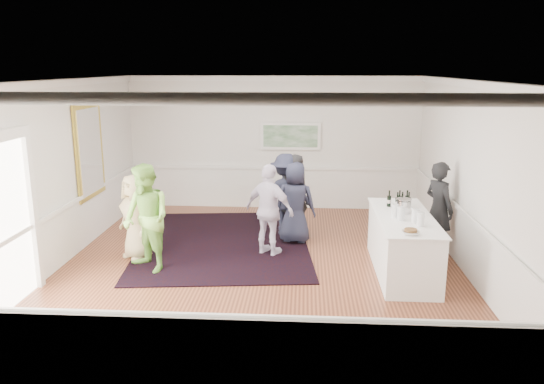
# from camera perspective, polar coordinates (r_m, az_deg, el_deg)

# --- Properties ---
(floor) EXTENTS (8.00, 8.00, 0.00)m
(floor) POSITION_cam_1_polar(r_m,az_deg,el_deg) (9.39, -1.26, -7.95)
(floor) COLOR brown
(floor) RESTS_ON ground
(ceiling) EXTENTS (7.00, 8.00, 0.02)m
(ceiling) POSITION_cam_1_polar(r_m,az_deg,el_deg) (8.75, -1.37, 11.98)
(ceiling) COLOR white
(ceiling) RESTS_ON wall_back
(wall_left) EXTENTS (0.02, 8.00, 3.20)m
(wall_left) POSITION_cam_1_polar(r_m,az_deg,el_deg) (9.86, -22.03, 1.80)
(wall_left) COLOR white
(wall_left) RESTS_ON floor
(wall_right) EXTENTS (0.02, 8.00, 3.20)m
(wall_right) POSITION_cam_1_polar(r_m,az_deg,el_deg) (9.31, 20.68, 1.28)
(wall_right) COLOR white
(wall_right) RESTS_ON floor
(wall_back) EXTENTS (7.00, 0.02, 3.20)m
(wall_back) POSITION_cam_1_polar(r_m,az_deg,el_deg) (12.86, 0.21, 5.28)
(wall_back) COLOR white
(wall_back) RESTS_ON floor
(wall_front) EXTENTS (7.00, 0.02, 3.20)m
(wall_front) POSITION_cam_1_polar(r_m,az_deg,el_deg) (5.10, -5.17, -7.50)
(wall_front) COLOR white
(wall_front) RESTS_ON floor
(wainscoting) EXTENTS (7.00, 8.00, 1.00)m
(wainscoting) POSITION_cam_1_polar(r_m,az_deg,el_deg) (9.22, -1.28, -5.05)
(wainscoting) COLOR white
(wainscoting) RESTS_ON floor
(mirror) EXTENTS (0.05, 1.25, 1.85)m
(mirror) POSITION_cam_1_polar(r_m,az_deg,el_deg) (10.98, -19.02, 4.20)
(mirror) COLOR gold
(mirror) RESTS_ON wall_left
(doorway) EXTENTS (0.10, 1.78, 2.56)m
(doorway) POSITION_cam_1_polar(r_m,az_deg,el_deg) (8.25, -27.16, -2.14)
(doorway) COLOR white
(doorway) RESTS_ON wall_left
(landscape_painting) EXTENTS (1.44, 0.06, 0.66)m
(landscape_painting) POSITION_cam_1_polar(r_m,az_deg,el_deg) (12.77, 2.00, 6.03)
(landscape_painting) COLOR white
(landscape_painting) RESTS_ON wall_back
(area_rug) EXTENTS (3.69, 4.60, 0.02)m
(area_rug) POSITION_cam_1_polar(r_m,az_deg,el_deg) (10.58, -5.21, -5.43)
(area_rug) COLOR black
(area_rug) RESTS_ON floor
(serving_table) EXTENTS (0.93, 2.44, 0.99)m
(serving_table) POSITION_cam_1_polar(r_m,az_deg,el_deg) (9.23, 13.86, -5.45)
(serving_table) COLOR white
(serving_table) RESTS_ON floor
(bartender) EXTENTS (0.68, 0.76, 1.76)m
(bartender) POSITION_cam_1_polar(r_m,az_deg,el_deg) (10.11, 17.49, -1.78)
(bartender) COLOR black
(bartender) RESTS_ON floor
(guest_tan) EXTENTS (0.90, 0.87, 1.55)m
(guest_tan) POSITION_cam_1_polar(r_m,az_deg,el_deg) (9.85, -14.52, -2.59)
(guest_tan) COLOR tan
(guest_tan) RESTS_ON floor
(guest_green) EXTENTS (1.13, 1.12, 1.84)m
(guest_green) POSITION_cam_1_polar(r_m,az_deg,el_deg) (9.15, -13.36, -2.80)
(guest_green) COLOR #81C14D
(guest_green) RESTS_ON floor
(guest_lilac) EXTENTS (1.07, 0.85, 1.70)m
(guest_lilac) POSITION_cam_1_polar(r_m,az_deg,el_deg) (9.69, -0.27, -1.97)
(guest_lilac) COLOR silver
(guest_lilac) RESTS_ON floor
(guest_dark_a) EXTENTS (1.14, 0.70, 1.70)m
(guest_dark_a) POSITION_cam_1_polar(r_m,az_deg,el_deg) (10.86, 1.49, -0.28)
(guest_dark_a) COLOR #202235
(guest_dark_a) RESTS_ON floor
(guest_dark_b) EXTENTS (0.73, 0.63, 1.70)m
(guest_dark_b) POSITION_cam_1_polar(r_m,az_deg,el_deg) (10.84, 2.39, -0.32)
(guest_dark_b) COLOR black
(guest_dark_b) RESTS_ON floor
(guest_navy) EXTENTS (0.87, 0.64, 1.61)m
(guest_navy) POSITION_cam_1_polar(r_m,az_deg,el_deg) (10.39, 2.52, -1.16)
(guest_navy) COLOR #202235
(guest_navy) RESTS_ON floor
(wine_bottles) EXTENTS (0.40, 0.22, 0.31)m
(wine_bottles) POSITION_cam_1_polar(r_m,az_deg,el_deg) (9.56, 13.68, -0.73)
(wine_bottles) COLOR black
(wine_bottles) RESTS_ON serving_table
(juice_pitchers) EXTENTS (0.43, 0.59, 0.24)m
(juice_pitchers) POSITION_cam_1_polar(r_m,az_deg,el_deg) (8.73, 14.39, -2.34)
(juice_pitchers) COLOR #79C044
(juice_pitchers) RESTS_ON serving_table
(ice_bucket) EXTENTS (0.26, 0.26, 0.25)m
(ice_bucket) POSITION_cam_1_polar(r_m,az_deg,el_deg) (9.23, 13.97, -1.51)
(ice_bucket) COLOR silver
(ice_bucket) RESTS_ON serving_table
(nut_bowl) EXTENTS (0.26, 0.26, 0.07)m
(nut_bowl) POSITION_cam_1_polar(r_m,az_deg,el_deg) (8.12, 14.69, -4.15)
(nut_bowl) COLOR white
(nut_bowl) RESTS_ON serving_table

